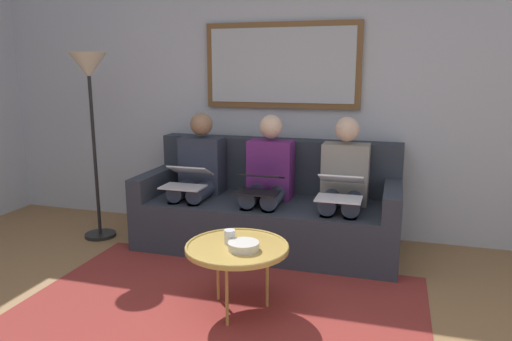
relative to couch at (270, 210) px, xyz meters
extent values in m
cube|color=#B7BCC6|center=(0.00, -0.48, 0.99)|extent=(6.00, 0.12, 2.60)
cube|color=maroon|center=(0.00, 1.27, -0.31)|extent=(2.60, 1.80, 0.01)
cube|color=#2D333D|center=(0.00, 0.07, -0.10)|extent=(2.20, 0.90, 0.42)
cube|color=#2D333D|center=(0.00, -0.28, 0.35)|extent=(2.20, 0.20, 0.48)
cube|color=#2D333D|center=(-1.03, 0.07, 0.21)|extent=(0.14, 0.90, 0.20)
cube|color=#2D333D|center=(1.03, 0.07, 0.21)|extent=(0.14, 0.90, 0.20)
cube|color=brown|center=(0.00, -0.39, 1.24)|extent=(1.42, 0.04, 0.76)
cube|color=#B2B7BC|center=(0.00, -0.37, 1.24)|extent=(1.32, 0.01, 0.66)
cylinder|color=tan|center=(-0.11, 1.22, 0.12)|extent=(0.65, 0.65, 0.03)
torus|color=tan|center=(-0.11, 1.22, 0.13)|extent=(0.65, 0.65, 0.02)
cylinder|color=#B28E42|center=(-0.11, 1.41, -0.10)|extent=(0.02, 0.02, 0.41)
cylinder|color=#B28E42|center=(-0.28, 1.12, -0.10)|extent=(0.02, 0.02, 0.41)
cylinder|color=#B28E42|center=(0.06, 1.12, -0.10)|extent=(0.02, 0.02, 0.41)
cylinder|color=silver|center=(-0.05, 1.19, 0.17)|extent=(0.07, 0.07, 0.09)
cylinder|color=beige|center=(-0.17, 1.27, 0.15)|extent=(0.19, 0.19, 0.05)
cube|color=gray|center=(-0.64, -0.03, 0.36)|extent=(0.38, 0.22, 0.50)
sphere|color=beige|center=(-0.64, -0.03, 0.73)|extent=(0.20, 0.20, 0.20)
cylinder|color=#384256|center=(-0.73, 0.18, 0.18)|extent=(0.14, 0.42, 0.14)
cylinder|color=#384256|center=(-0.55, 0.18, 0.18)|extent=(0.14, 0.42, 0.14)
cylinder|color=#384256|center=(-0.73, 0.39, -0.10)|extent=(0.11, 0.11, 0.42)
cylinder|color=#384256|center=(-0.55, 0.39, -0.10)|extent=(0.11, 0.11, 0.42)
cube|color=white|center=(-0.64, 0.39, 0.25)|extent=(0.34, 0.24, 0.01)
cube|color=white|center=(-0.64, 0.22, 0.37)|extent=(0.34, 0.22, 0.10)
cube|color=#A5C6EA|center=(-0.64, 0.23, 0.37)|extent=(0.31, 0.19, 0.09)
cube|color=#66236B|center=(0.00, -0.03, 0.36)|extent=(0.38, 0.22, 0.50)
sphere|color=beige|center=(0.00, -0.03, 0.73)|extent=(0.20, 0.20, 0.20)
cylinder|color=#384256|center=(-0.09, 0.18, 0.18)|extent=(0.14, 0.42, 0.14)
cylinder|color=#384256|center=(0.09, 0.18, 0.18)|extent=(0.14, 0.42, 0.14)
cylinder|color=#384256|center=(-0.09, 0.39, -0.10)|extent=(0.11, 0.11, 0.42)
cylinder|color=#384256|center=(0.09, 0.39, -0.10)|extent=(0.11, 0.11, 0.42)
cube|color=black|center=(0.00, 0.39, 0.25)|extent=(0.34, 0.20, 0.01)
cube|color=black|center=(0.00, 0.26, 0.36)|extent=(0.34, 0.20, 0.06)
cube|color=#A5C6EA|center=(0.00, 0.26, 0.36)|extent=(0.31, 0.17, 0.05)
cube|color=#2D3342|center=(0.64, -0.03, 0.36)|extent=(0.38, 0.22, 0.50)
sphere|color=#997051|center=(0.64, -0.03, 0.73)|extent=(0.20, 0.20, 0.20)
cylinder|color=#384256|center=(0.55, 0.18, 0.18)|extent=(0.14, 0.42, 0.14)
cylinder|color=#384256|center=(0.73, 0.18, 0.18)|extent=(0.14, 0.42, 0.14)
cylinder|color=#384256|center=(0.55, 0.39, -0.10)|extent=(0.11, 0.11, 0.42)
cylinder|color=#384256|center=(0.73, 0.39, -0.10)|extent=(0.11, 0.11, 0.42)
cube|color=silver|center=(0.64, 0.39, 0.25)|extent=(0.35, 0.22, 0.01)
cube|color=silver|center=(0.64, 0.23, 0.36)|extent=(0.35, 0.21, 0.10)
cube|color=#A5C6EA|center=(0.64, 0.23, 0.37)|extent=(0.32, 0.18, 0.09)
cylinder|color=black|center=(1.55, 0.27, -0.30)|extent=(0.28, 0.28, 0.03)
cylinder|color=black|center=(1.55, 0.27, 0.44)|extent=(0.03, 0.03, 1.50)
cone|color=beige|center=(1.55, 0.27, 1.24)|extent=(0.32, 0.32, 0.22)
camera|label=1|loc=(-1.02, 3.87, 1.21)|focal=33.41mm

